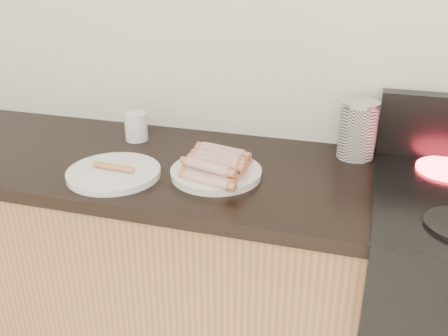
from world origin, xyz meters
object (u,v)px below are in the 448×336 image
(side_plate, at_px, (114,173))
(canister, at_px, (358,130))
(main_plate, at_px, (216,174))
(mug, at_px, (136,126))

(side_plate, relative_size, canister, 1.49)
(side_plate, bearing_deg, main_plate, 15.89)
(side_plate, height_order, mug, mug)
(main_plate, relative_size, canister, 1.43)
(side_plate, xyz_separation_m, canister, (0.68, 0.35, 0.08))
(canister, bearing_deg, mug, -175.56)
(side_plate, xyz_separation_m, mug, (-0.07, 0.29, 0.04))
(main_plate, height_order, canister, canister)
(main_plate, bearing_deg, canister, 34.88)
(canister, relative_size, mug, 1.90)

